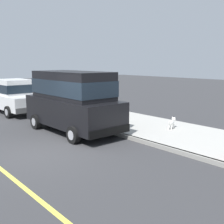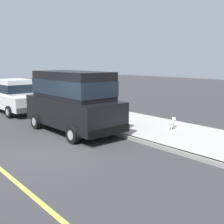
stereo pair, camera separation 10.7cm
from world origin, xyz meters
name	(u,v)px [view 2 (the right image)]	position (x,y,z in m)	size (l,w,h in m)	color
ground_plane	(43,151)	(0.00, 0.00, 0.00)	(80.00, 80.00, 0.00)	#38383A
curb	(116,134)	(3.20, 0.00, 0.07)	(0.16, 64.00, 0.14)	gray
sidewalk	(147,127)	(5.00, 0.00, 0.07)	(3.60, 64.00, 0.14)	#B7B5AD
car_black_van	(72,99)	(2.21, 1.62, 1.39)	(2.16, 4.91, 2.52)	black
car_white_sedan	(15,96)	(2.08, 7.65, 0.98)	(2.15, 4.66, 1.92)	white
dog_white	(172,122)	(5.31, -1.11, 0.43)	(0.73, 0.34, 0.49)	white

